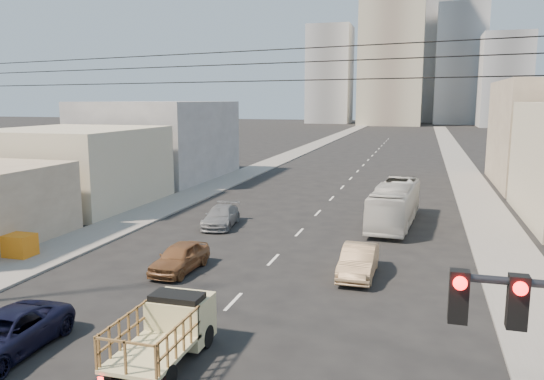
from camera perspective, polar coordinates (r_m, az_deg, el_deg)
The scene contains 18 objects.
sidewalk_left at distance 83.97m, azimuth 2.84°, elevation 4.11°, with size 3.50×180.00×0.12m, color slate.
sidewalk_right at distance 81.93m, azimuth 19.09°, elevation 3.45°, with size 3.50×180.00×0.12m, color slate.
lane_dashes at distance 65.31m, azimuth 9.51°, elevation 2.35°, with size 0.15×104.00×0.01m.
flatbed_pickup at distance 17.52m, azimuth -11.38°, elevation -14.33°, with size 1.95×4.41×1.90m.
navy_pickup at distance 19.74m, azimuth -26.87°, elevation -13.70°, with size 2.26×4.90×1.36m, color black.
city_bus at distance 35.94m, azimuth 13.06°, elevation -1.47°, with size 2.32×9.91×2.76m, color beige.
sedan_brown at distance 26.05m, azimuth -9.89°, elevation -7.16°, with size 1.63×4.04×1.38m, color brown.
sedan_tan at distance 25.34m, azimuth 9.30°, elevation -7.55°, with size 1.52×4.35×1.43m, color #9F805D.
sedan_grey at distance 34.77m, azimuth -5.51°, elevation -2.85°, with size 1.84×4.52×1.31m, color slate.
overhead_wires at distance 14.79m, azimuth -13.50°, elevation 12.53°, with size 23.01×5.02×0.72m.
crate_stack at distance 30.84m, azimuth -25.77°, elevation -5.34°, with size 1.80×1.20×1.14m.
bldg_left_mid at distance 44.34m, azimuth -20.42°, elevation 2.37°, with size 11.00×12.00×6.00m, color #BDB698.
bldg_left_far at distance 57.19m, azimuth -11.98°, elevation 5.27°, with size 12.00×16.00×8.00m, color gray.
high_rise_tower at distance 183.06m, azimuth 12.85°, elevation 16.27°, with size 20.00×20.00×60.00m, color gray.
midrise_ne at distance 197.06m, azimuth 19.55°, elevation 12.56°, with size 16.00×16.00×40.00m, color gray.
midrise_nw at distance 194.46m, azimuth 6.24°, elevation 12.20°, with size 15.00×15.00×34.00m, color gray.
midrise_back at distance 211.86m, azimuth 16.01°, elevation 13.03°, with size 18.00×18.00×44.00m, color gray.
midrise_east at distance 177.97m, azimuth 23.74°, elevation 10.73°, with size 14.00×14.00×28.00m, color gray.
Camera 1 is at (7.19, -11.40, 8.16)m, focal length 35.00 mm.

